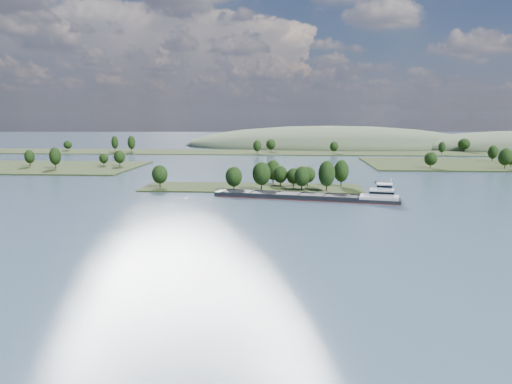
{
  "coord_description": "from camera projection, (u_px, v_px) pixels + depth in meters",
  "views": [
    {
      "loc": [
        18.27,
        -46.43,
        33.33
      ],
      "look_at": [
        5.49,
        130.0,
        6.0
      ],
      "focal_mm": 35.0,
      "sensor_mm": 36.0,
      "label": 1
    }
  ],
  "objects": [
    {
      "name": "ground",
      "position": [
        238.0,
        214.0,
        170.44
      ],
      "size": [
        1800.0,
        1800.0,
        0.0
      ],
      "primitive_type": "plane",
      "color": "#3B5167",
      "rests_on": "ground"
    },
    {
      "name": "cargo_barge",
      "position": [
        318.0,
        196.0,
        198.75
      ],
      "size": [
        74.89,
        24.27,
        10.1
      ],
      "color": "black",
      "rests_on": "ground"
    },
    {
      "name": "hill_west",
      "position": [
        331.0,
        146.0,
        540.72
      ],
      "size": [
        320.0,
        160.0,
        44.0
      ],
      "primitive_type": "ellipsoid",
      "color": "#45543A",
      "rests_on": "ground"
    },
    {
      "name": "back_shoreline",
      "position": [
        282.0,
        152.0,
        445.49
      ],
      "size": [
        900.0,
        60.0,
        15.71
      ],
      "color": "black",
      "rests_on": "ground"
    },
    {
      "name": "tree_island",
      "position": [
        267.0,
        180.0,
        227.05
      ],
      "size": [
        100.0,
        30.2,
        14.69
      ],
      "color": "black",
      "rests_on": "ground"
    }
  ]
}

